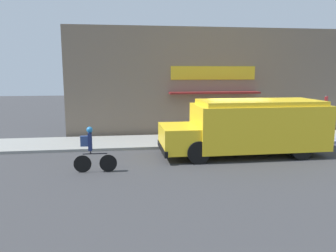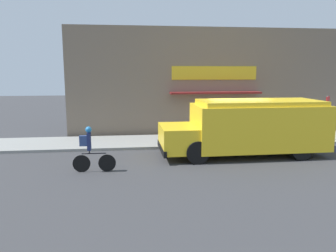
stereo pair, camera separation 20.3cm
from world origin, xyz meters
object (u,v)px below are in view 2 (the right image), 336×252
at_px(school_bus, 249,126).
at_px(cyclist, 90,149).
at_px(trash_bin, 203,129).
at_px(stop_sign_post, 327,110).

height_order(school_bus, cyclist, school_bus).
relative_size(school_bus, trash_bin, 8.24).
bearing_deg(trash_bin, stop_sign_post, -13.23).
xyz_separation_m(school_bus, cyclist, (-6.33, -1.59, -0.41)).
height_order(cyclist, trash_bin, cyclist).
xyz_separation_m(cyclist, trash_bin, (5.13, 4.91, -0.27)).
relative_size(stop_sign_post, trash_bin, 2.65).
distance_m(school_bus, stop_sign_post, 5.06).
relative_size(school_bus, stop_sign_post, 3.11).
bearing_deg(trash_bin, cyclist, -136.24).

